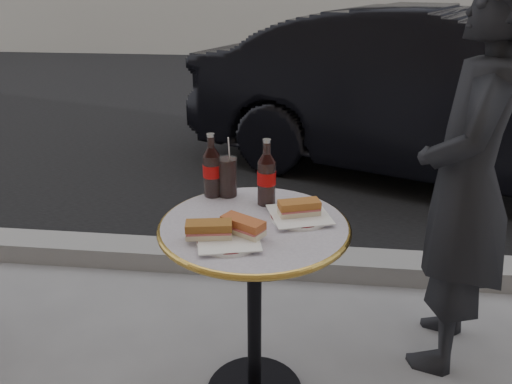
# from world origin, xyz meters

# --- Properties ---
(asphalt_road) EXTENTS (40.00, 8.00, 0.00)m
(asphalt_road) POSITION_xyz_m (0.00, 5.00, 0.00)
(asphalt_road) COLOR black
(asphalt_road) RESTS_ON ground
(curb) EXTENTS (40.00, 0.20, 0.12)m
(curb) POSITION_xyz_m (0.00, 0.90, 0.05)
(curb) COLOR gray
(curb) RESTS_ON ground
(bistro_table) EXTENTS (0.62, 0.62, 0.73)m
(bistro_table) POSITION_xyz_m (0.00, 0.00, 0.37)
(bistro_table) COLOR #BAB2C4
(bistro_table) RESTS_ON ground
(plate_left) EXTENTS (0.21, 0.21, 0.01)m
(plate_left) POSITION_xyz_m (-0.06, -0.13, 0.74)
(plate_left) COLOR white
(plate_left) RESTS_ON bistro_table
(plate_right) EXTENTS (0.22, 0.22, 0.01)m
(plate_right) POSITION_xyz_m (0.14, 0.05, 0.74)
(plate_right) COLOR white
(plate_right) RESTS_ON bistro_table
(sandwich_left_a) EXTENTS (0.15, 0.09, 0.05)m
(sandwich_left_a) POSITION_xyz_m (-0.12, -0.13, 0.77)
(sandwich_left_a) COLOR #945B25
(sandwich_left_a) RESTS_ON plate_left
(sandwich_left_b) EXTENTS (0.15, 0.12, 0.05)m
(sandwich_left_b) POSITION_xyz_m (-0.02, -0.10, 0.77)
(sandwich_left_b) COLOR #B2572D
(sandwich_left_b) RESTS_ON plate_left
(sandwich_right) EXTENTS (0.15, 0.10, 0.05)m
(sandwich_right) POSITION_xyz_m (0.14, 0.05, 0.77)
(sandwich_right) COLOR #A8632A
(sandwich_right) RESTS_ON plate_right
(cola_bottle_left) EXTENTS (0.09, 0.09, 0.23)m
(cola_bottle_left) POSITION_xyz_m (-0.18, 0.20, 0.85)
(cola_bottle_left) COLOR black
(cola_bottle_left) RESTS_ON bistro_table
(cola_bottle_right) EXTENTS (0.08, 0.08, 0.24)m
(cola_bottle_right) POSITION_xyz_m (0.02, 0.15, 0.85)
(cola_bottle_right) COLOR black
(cola_bottle_right) RESTS_ON bistro_table
(cola_glass) EXTENTS (0.08, 0.08, 0.14)m
(cola_glass) POSITION_xyz_m (-0.12, 0.21, 0.80)
(cola_glass) COLOR black
(cola_glass) RESTS_ON bistro_table
(parked_car) EXTENTS (2.68, 4.08, 1.27)m
(parked_car) POSITION_xyz_m (1.16, 2.46, 0.63)
(parked_car) COLOR black
(parked_car) RESTS_ON ground
(pedestrian) EXTENTS (0.52, 0.64, 1.52)m
(pedestrian) POSITION_xyz_m (0.75, 0.35, 0.76)
(pedestrian) COLOR black
(pedestrian) RESTS_ON ground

